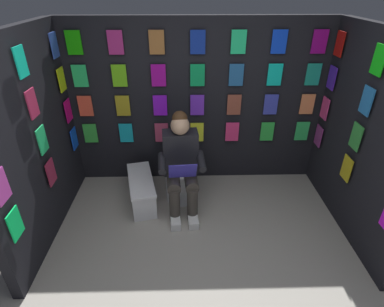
# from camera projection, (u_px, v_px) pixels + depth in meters

# --- Properties ---
(ground_plane) EXTENTS (30.00, 30.00, 0.00)m
(ground_plane) POSITION_uv_depth(u_px,v_px,m) (204.00, 295.00, 2.69)
(ground_plane) COLOR #9E998E
(display_wall_back) EXTENTS (3.25, 0.14, 2.09)m
(display_wall_back) POSITION_uv_depth(u_px,v_px,m) (197.00, 105.00, 3.86)
(display_wall_back) COLOR black
(display_wall_back) RESTS_ON ground
(display_wall_left) EXTENTS (0.14, 1.89, 2.09)m
(display_wall_left) POSITION_uv_depth(u_px,v_px,m) (364.00, 139.00, 3.03)
(display_wall_left) COLOR black
(display_wall_left) RESTS_ON ground
(display_wall_right) EXTENTS (0.14, 1.89, 2.09)m
(display_wall_right) POSITION_uv_depth(u_px,v_px,m) (34.00, 142.00, 2.96)
(display_wall_right) COLOR black
(display_wall_right) RESTS_ON ground
(toilet) EXTENTS (0.42, 0.57, 0.77)m
(toilet) POSITION_uv_depth(u_px,v_px,m) (181.00, 173.00, 3.80)
(toilet) COLOR white
(toilet) RESTS_ON ground
(person_reading) EXTENTS (0.55, 0.71, 1.19)m
(person_reading) POSITION_uv_depth(u_px,v_px,m) (181.00, 164.00, 3.47)
(person_reading) COLOR black
(person_reading) RESTS_ON ground
(comic_longbox_near) EXTENTS (0.44, 0.82, 0.34)m
(comic_longbox_near) POSITION_uv_depth(u_px,v_px,m) (142.00, 190.00, 3.76)
(comic_longbox_near) COLOR silver
(comic_longbox_near) RESTS_ON ground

